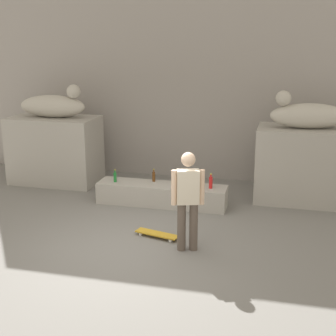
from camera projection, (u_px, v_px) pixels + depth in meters
name	position (u px, v px, depth m)	size (l,w,h in m)	color
ground_plane	(129.00, 247.00, 8.13)	(40.00, 40.00, 0.00)	slate
facade_wall	(187.00, 61.00, 11.72)	(11.19, 0.60, 5.69)	gray
pedestal_left	(55.00, 150.00, 11.55)	(2.05, 1.15, 1.59)	#A39E93
pedestal_right	(305.00, 165.00, 10.20)	(2.05, 1.15, 1.59)	#A39E93
statue_reclining_left	(54.00, 105.00, 11.25)	(1.61, 0.59, 0.78)	#B6B0A1
statue_reclining_right	(308.00, 115.00, 9.92)	(1.67, 0.80, 0.78)	#B6B0A1
ledge_block	(162.00, 195.00, 10.11)	(2.72, 0.61, 0.44)	#A39E93
skater	(188.00, 197.00, 7.79)	(0.52, 0.30, 1.67)	brown
skateboard	(157.00, 234.00, 8.50)	(0.82, 0.39, 0.08)	gold
bottle_green	(115.00, 177.00, 10.20)	(0.07, 0.07, 0.27)	#1E722D
bottle_brown	(154.00, 176.00, 10.23)	(0.06, 0.06, 0.27)	#593314
bottle_red	(211.00, 182.00, 9.77)	(0.07, 0.07, 0.31)	red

